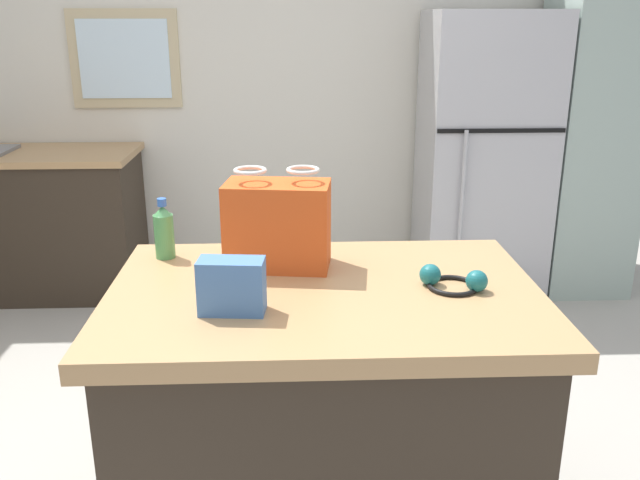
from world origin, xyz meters
name	(u,v)px	position (x,y,z in m)	size (l,w,h in m)	color
ground	(251,479)	(0.00, 0.00, 0.00)	(5.99, 5.99, 0.00)	#ADA89E
back_wall	(261,68)	(-0.01, 2.31, 1.36)	(5.00, 0.13, 2.72)	silver
kitchen_island	(324,424)	(0.26, -0.34, 0.47)	(1.26, 0.85, 0.92)	#33281E
refrigerator	(483,156)	(1.36, 1.92, 0.86)	(0.75, 0.67, 1.72)	#B7B7BC
tall_cabinet	(590,129)	(2.01, 1.92, 1.02)	(0.52, 0.60, 2.03)	#9EB2A8
sink_counter	(22,222)	(-1.51, 1.94, 0.46)	(1.44, 0.63, 1.09)	#33281E
shopping_bag	(278,224)	(0.13, -0.15, 1.06)	(0.34, 0.22, 0.32)	#DB511E
small_box	(232,286)	(0.01, -0.49, 1.00)	(0.17, 0.09, 0.15)	#4775B7
bottle	(164,232)	(-0.25, -0.05, 1.01)	(0.06, 0.06, 0.20)	#4C9956
ear_defenders	(453,281)	(0.64, -0.35, 0.95)	(0.20, 0.20, 0.06)	black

